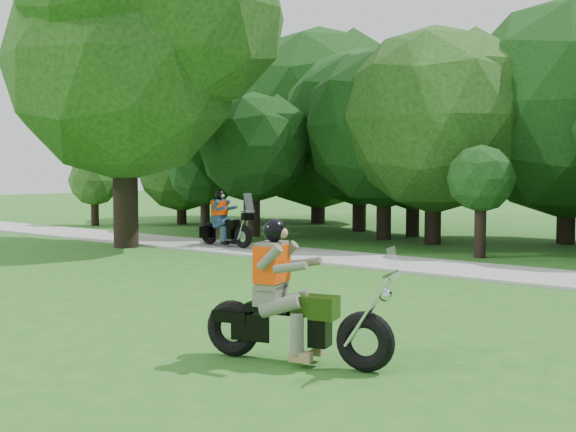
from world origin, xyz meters
The scene contains 5 objects.
ground centered at (0.00, 0.00, 0.00)m, with size 100.00×100.00×0.00m, color #27631C.
walkway centered at (0.00, 8.00, 0.03)m, with size 60.00×2.20×0.06m, color #9E9E99.
big_tree_west centered at (-10.54, 6.85, 5.76)m, with size 8.64×6.56×9.96m.
chopper_motorcycle centered at (0.37, 0.05, 0.59)m, with size 2.22×0.94×1.61m.
touring_motorcycle centered at (-8.25, 7.99, 0.61)m, with size 1.99×0.66×1.51m.
Camera 1 is at (5.32, -6.13, 2.16)m, focal length 45.00 mm.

